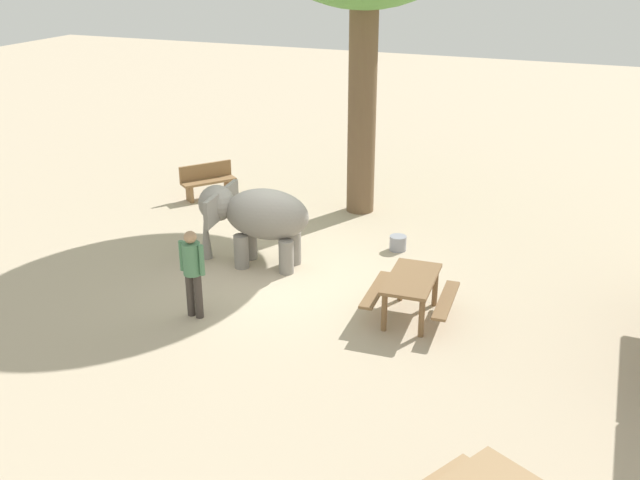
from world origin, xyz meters
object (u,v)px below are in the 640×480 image
at_px(person_handler, 192,267).
at_px(wooden_bench, 208,180).
at_px(feed_bucket, 398,243).
at_px(picnic_table_near, 411,287).
at_px(elephant, 255,216).

height_order(person_handler, wooden_bench, person_handler).
xyz_separation_m(wooden_bench, feed_bucket, (1.50, 5.52, -0.31)).
distance_m(picnic_table_near, feed_bucket, 3.05).
relative_size(wooden_bench, feed_bucket, 3.76).
bearing_deg(picnic_table_near, feed_bucket, -162.61).
xyz_separation_m(elephant, wooden_bench, (-3.28, -3.04, -0.57)).
bearing_deg(elephant, wooden_bench, -53.20).
bearing_deg(wooden_bench, feed_bucket, 112.55).
height_order(person_handler, feed_bucket, person_handler).
height_order(elephant, person_handler, elephant).
bearing_deg(feed_bucket, person_handler, -30.41).
distance_m(elephant, person_handler, 2.43).
height_order(wooden_bench, feed_bucket, wooden_bench).
distance_m(wooden_bench, picnic_table_near, 7.87).
bearing_deg(person_handler, elephant, 5.65).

